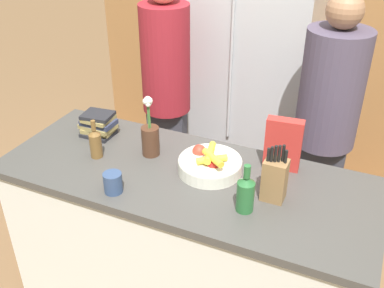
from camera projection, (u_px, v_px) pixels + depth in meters
name	position (u px, v px, depth m)	size (l,w,h in m)	color
kitchen_island	(185.00, 242.00, 2.44)	(1.88, 0.74, 0.91)	silver
back_wall_wood	(281.00, 12.00, 3.36)	(3.08, 0.12, 2.60)	#9E6B3D
refrigerator	(253.00, 64.00, 3.26)	(0.85, 0.62, 2.00)	#B7B7BC
fruit_bowl	(210.00, 164.00, 2.21)	(0.32, 0.32, 0.12)	silver
knife_block	(275.00, 179.00, 1.99)	(0.10, 0.09, 0.28)	olive
flower_vase	(150.00, 136.00, 2.31)	(0.09, 0.09, 0.33)	#4C2D1E
cereal_box	(283.00, 144.00, 2.19)	(0.18, 0.08, 0.27)	red
coffee_mug	(113.00, 182.00, 2.06)	(0.09, 0.12, 0.10)	#334770
book_stack	(98.00, 124.00, 2.51)	(0.20, 0.15, 0.14)	#232328
bottle_oil	(245.00, 193.00, 1.92)	(0.08, 0.08, 0.23)	#286633
bottle_vinegar	(95.00, 143.00, 2.31)	(0.06, 0.06, 0.21)	brown
person_at_sink	(166.00, 88.00, 2.95)	(0.31, 0.31, 1.72)	#383842
person_in_blue	(326.00, 122.00, 2.61)	(0.35, 0.35, 1.68)	#383842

